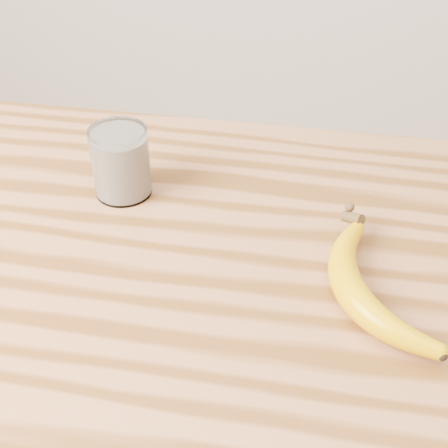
# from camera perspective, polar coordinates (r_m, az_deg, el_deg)

# --- Properties ---
(table) EXTENTS (1.20, 0.80, 0.90)m
(table) POSITION_cam_1_polar(r_m,az_deg,el_deg) (0.87, 4.02, -11.76)
(table) COLOR #98623A
(table) RESTS_ON ground
(smoothie_glass) EXTENTS (0.08, 0.08, 0.10)m
(smoothie_glass) POSITION_cam_1_polar(r_m,az_deg,el_deg) (0.91, -9.41, 5.55)
(smoothie_glass) COLOR white
(smoothie_glass) RESTS_ON table
(banana) EXTENTS (0.24, 0.34, 0.04)m
(banana) POSITION_cam_1_polar(r_m,az_deg,el_deg) (0.75, 11.45, -6.09)
(banana) COLOR #D19B00
(banana) RESTS_ON table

